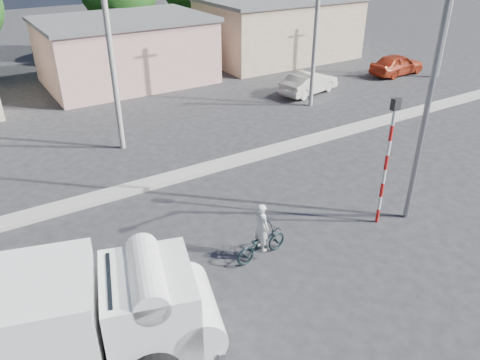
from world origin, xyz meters
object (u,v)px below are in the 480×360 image
car_red (397,64)px  traffic_pole (388,152)px  cyclist (261,235)px  car_cream (309,83)px  truck (65,321)px  streetlight (430,76)px  bicycle (261,244)px

car_red → traffic_pole: traffic_pole is taller
cyclist → car_cream: size_ratio=0.38×
truck → cyclist: 6.03m
cyclist → streetlight: size_ratio=0.17×
car_cream → car_red: car_red is taller
car_cream → car_red: (7.79, 0.11, 0.04)m
cyclist → car_cream: (11.51, 11.73, -0.11)m
bicycle → streetlight: streetlight is taller
traffic_pole → car_red: bearing=39.7°
cyclist → streetlight: 6.85m
bicycle → car_red: bearing=-64.6°
truck → traffic_pole: traffic_pole is taller
truck → cyclist: (5.87, 1.20, -0.71)m
cyclist → car_cream: cyclist is taller
truck → bicycle: size_ratio=3.76×
cyclist → traffic_pole: (4.42, -0.51, 1.82)m
cyclist → traffic_pole: 4.81m
cyclist → car_red: size_ratio=0.37×
car_cream → streetlight: 14.61m
car_red → streetlight: bearing=130.1°
bicycle → cyclist: (0.00, 0.00, 0.29)m
truck → traffic_pole: size_ratio=1.58×
car_red → bicycle: bearing=119.4°
car_cream → traffic_pole: 14.27m
bicycle → traffic_pole: (4.42, -0.51, 2.11)m
cyclist → car_red: cyclist is taller
bicycle → car_red: 22.65m
cyclist → streetlight: streetlight is taller
truck → cyclist: size_ratio=4.44×
traffic_pole → bicycle: bearing=173.4°
traffic_pole → streetlight: size_ratio=0.48×
truck → traffic_pole: bearing=20.0°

